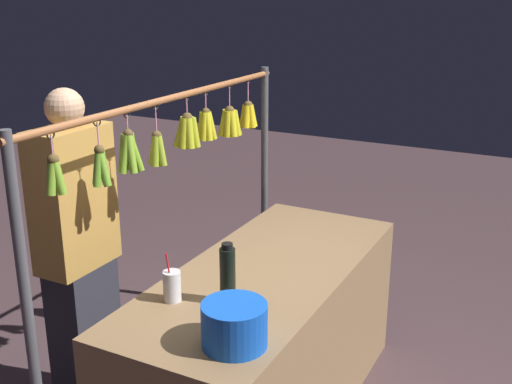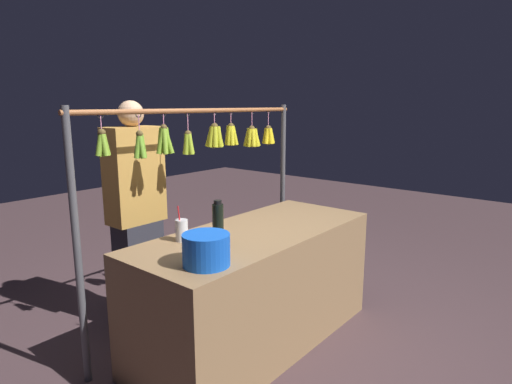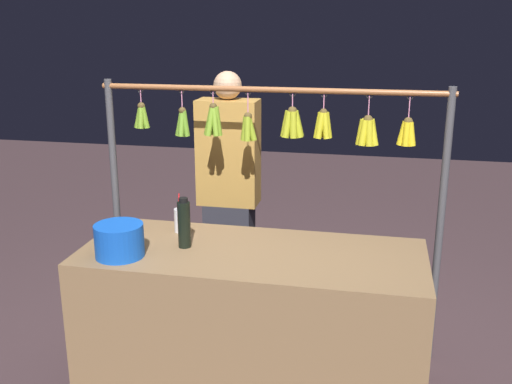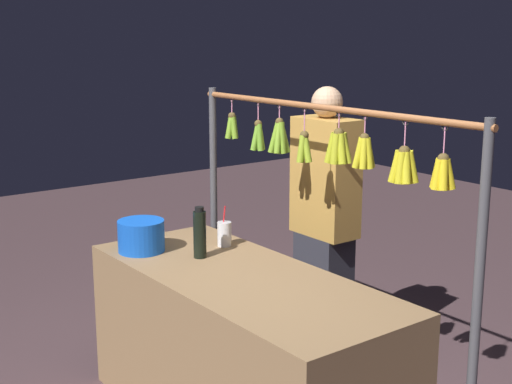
% 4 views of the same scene
% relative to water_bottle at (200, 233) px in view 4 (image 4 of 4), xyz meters
% --- Properties ---
extents(market_counter, '(1.81, 0.75, 0.81)m').
position_rel_water_bottle_xyz_m(market_counter, '(-0.36, -0.01, -0.53)').
color(market_counter, olive).
rests_on(market_counter, ground).
extents(display_rack, '(2.04, 0.13, 1.63)m').
position_rel_water_bottle_xyz_m(display_rack, '(-0.42, -0.51, 0.28)').
color(display_rack, '#4C4C51').
rests_on(display_rack, ground).
extents(water_bottle, '(0.07, 0.07, 0.27)m').
position_rel_water_bottle_xyz_m(water_bottle, '(0.00, 0.00, 0.00)').
color(water_bottle, black).
rests_on(water_bottle, market_counter).
extents(blue_bucket, '(0.25, 0.25, 0.17)m').
position_rel_water_bottle_xyz_m(blue_bucket, '(0.28, 0.19, -0.05)').
color(blue_bucket, blue).
rests_on(blue_bucket, market_counter).
extents(drink_cup, '(0.08, 0.08, 0.22)m').
position_rel_water_bottle_xyz_m(drink_cup, '(0.09, -0.22, -0.06)').
color(drink_cup, silver).
rests_on(drink_cup, market_counter).
extents(vendor_person, '(0.39, 0.21, 1.66)m').
position_rel_water_bottle_xyz_m(vendor_person, '(-0.02, -0.86, -0.11)').
color(vendor_person, '#2D2D38').
rests_on(vendor_person, ground).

